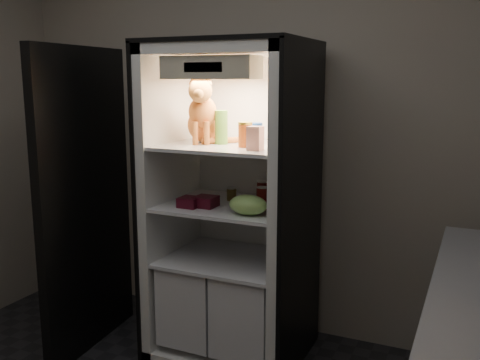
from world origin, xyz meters
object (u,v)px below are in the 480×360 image
at_px(parmesan_shaker, 221,127).
at_px(soda_can_a, 263,192).
at_px(refrigerator, 233,226).
at_px(soda_can_b, 273,199).
at_px(mayo_tub, 255,133).
at_px(cream_carton, 255,138).
at_px(berry_box_left, 190,202).
at_px(pepper_jar, 284,127).
at_px(grape_bag, 248,205).
at_px(tabby_cat, 204,117).
at_px(soda_can_c, 262,198).
at_px(condiment_jar, 232,194).
at_px(salsa_jar, 245,135).
at_px(berry_box_right, 206,202).

relative_size(parmesan_shaker, soda_can_a, 1.47).
distance_m(refrigerator, soda_can_b, 0.36).
height_order(mayo_tub, soda_can_b, mayo_tub).
bearing_deg(cream_carton, soda_can_b, 71.36).
bearing_deg(berry_box_left, mayo_tub, 48.34).
distance_m(parmesan_shaker, pepper_jar, 0.36).
distance_m(parmesan_shaker, grape_bag, 0.50).
bearing_deg(refrigerator, soda_can_a, 11.78).
xyz_separation_m(tabby_cat, soda_can_c, (0.40, -0.07, -0.44)).
height_order(parmesan_shaker, cream_carton, parmesan_shaker).
bearing_deg(soda_can_b, berry_box_left, -161.93).
bearing_deg(grape_bag, condiment_jar, 129.96).
bearing_deg(berry_box_left, refrigerator, 52.58).
xyz_separation_m(refrigerator, tabby_cat, (-0.17, -0.03, 0.65)).
height_order(salsa_jar, condiment_jar, salsa_jar).
height_order(mayo_tub, grape_bag, mayo_tub).
xyz_separation_m(tabby_cat, berry_box_right, (0.08, -0.15, -0.47)).
relative_size(condiment_jar, berry_box_left, 0.72).
xyz_separation_m(tabby_cat, cream_carton, (0.41, -0.19, -0.09)).
bearing_deg(berry_box_right, soda_can_b, 15.82).
relative_size(parmesan_shaker, pepper_jar, 0.98).
bearing_deg(soda_can_c, berry_box_right, -165.80).
xyz_separation_m(soda_can_a, soda_can_b, (0.11, -0.11, -0.01)).
bearing_deg(salsa_jar, soda_can_b, 19.55).
height_order(salsa_jar, cream_carton, salsa_jar).
bearing_deg(mayo_tub, salsa_jar, -82.15).
bearing_deg(soda_can_a, mayo_tub, 145.04).
bearing_deg(soda_can_c, soda_can_a, 111.26).
distance_m(refrigerator, tabby_cat, 0.67).
height_order(pepper_jar, berry_box_left, pepper_jar).
bearing_deg(cream_carton, grape_bag, -145.93).
height_order(refrigerator, tabby_cat, refrigerator).
relative_size(pepper_jar, grape_bag, 0.91).
bearing_deg(soda_can_a, grape_bag, -84.07).
bearing_deg(berry_box_left, soda_can_a, 37.01).
bearing_deg(salsa_jar, pepper_jar, 51.43).
distance_m(soda_can_c, grape_bag, 0.15).
distance_m(refrigerator, soda_can_a, 0.28).
distance_m(soda_can_c, berry_box_right, 0.33).
bearing_deg(refrigerator, pepper_jar, 12.58).
relative_size(tabby_cat, soda_can_c, 3.19).
xyz_separation_m(condiment_jar, grape_bag, (0.23, -0.27, 0.01)).
height_order(salsa_jar, soda_can_b, salsa_jar).
relative_size(tabby_cat, condiment_jar, 4.97).
distance_m(condiment_jar, berry_box_right, 0.22).
relative_size(refrigerator, mayo_tub, 16.00).
bearing_deg(salsa_jar, soda_can_a, 76.20).
relative_size(soda_can_c, condiment_jar, 1.56).
xyz_separation_m(refrigerator, berry_box_left, (-0.17, -0.22, 0.18)).
distance_m(salsa_jar, pepper_jar, 0.25).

